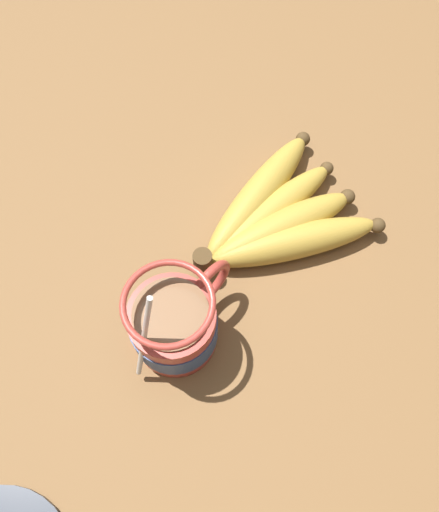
{
  "coord_description": "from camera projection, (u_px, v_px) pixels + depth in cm",
  "views": [
    {
      "loc": [
        -16.34,
        -10.34,
        52.46
      ],
      "look_at": [
        -0.04,
        4.02,
        7.83
      ],
      "focal_mm": 35.0,
      "sensor_mm": 36.0,
      "label": 1
    }
  ],
  "objects": [
    {
      "name": "table",
      "position": [
        248.0,
        303.0,
        0.54
      ],
      "size": [
        130.3,
        130.3,
        3.33
      ],
      "color": "brown",
      "rests_on": "ground"
    },
    {
      "name": "coffee_mug",
      "position": [
        175.0,
        324.0,
        0.47
      ],
      "size": [
        13.24,
        8.33,
        13.98
      ],
      "color": "#B23D33",
      "rests_on": "table"
    },
    {
      "name": "banana_bunch",
      "position": [
        277.0,
        219.0,
        0.55
      ],
      "size": [
        22.0,
        16.68,
        4.2
      ],
      "color": "#4C381E",
      "rests_on": "table"
    }
  ]
}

